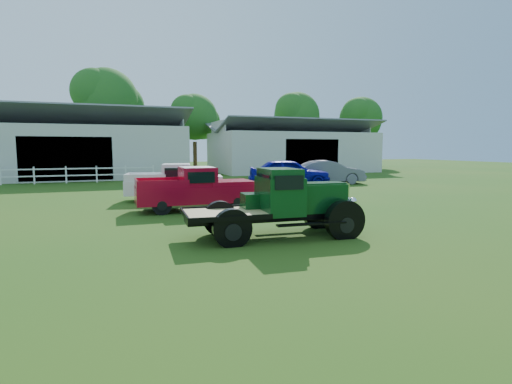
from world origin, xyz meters
name	(u,v)px	position (x,y,z in m)	size (l,w,h in m)	color
ground	(264,231)	(0.00, 0.00, 0.00)	(120.00, 120.00, 0.00)	#1F4F12
shed_left	(71,144)	(-7.00, 26.00, 2.80)	(18.80, 10.20, 5.60)	beige
shed_right	(292,147)	(14.00, 27.00, 2.60)	(16.80, 9.20, 5.20)	beige
fence_rail	(50,175)	(-8.00, 20.00, 0.60)	(14.20, 0.16, 1.20)	white
tree_b	(107,116)	(-4.00, 34.00, 5.75)	(6.90, 6.90, 11.50)	#245321
tree_c	(195,129)	(5.00, 33.00, 4.50)	(5.40, 5.40, 9.00)	#245321
tree_d	(297,127)	(18.00, 34.00, 5.00)	(6.00, 6.00, 10.00)	#245321
tree_e	(360,130)	(26.00, 32.00, 4.75)	(5.70, 5.70, 9.50)	#245321
vintage_flatbed	(276,203)	(0.03, -0.83, 0.96)	(4.86, 1.93, 1.93)	#0B3A16
red_pickup	(195,188)	(-1.06, 4.76, 0.88)	(4.81, 1.85, 1.75)	#A3071E
white_pickup	(175,183)	(-1.35, 8.03, 0.85)	(4.63, 1.80, 1.70)	silver
misc_car_blue	(289,173)	(6.73, 12.37, 0.89)	(2.11, 5.25, 1.79)	#090A88
misc_car_grey	(329,172)	(10.10, 13.10, 0.81)	(1.70, 4.89, 1.61)	#585865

